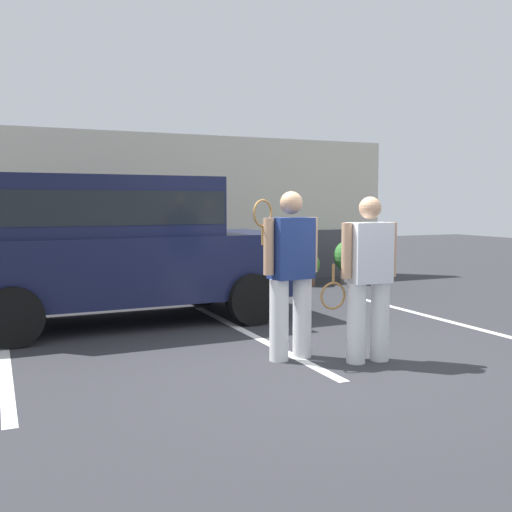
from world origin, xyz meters
name	(u,v)px	position (x,y,z in m)	size (l,w,h in m)	color
ground_plane	(323,362)	(0.00, 0.00, 0.00)	(40.00, 40.00, 0.00)	#2D2D33
parking_stripe_0	(5,359)	(-3.10, 1.50, 0.00)	(0.12, 4.40, 0.01)	silver
parking_stripe_1	(252,335)	(-0.17, 1.50, 0.00)	(0.12, 4.40, 0.01)	silver
parking_stripe_2	(434,318)	(2.76, 1.50, 0.00)	(0.12, 4.40, 0.01)	silver
house_frontage	(161,215)	(0.00, 6.58, 1.45)	(10.44, 0.40, 3.10)	beige
parked_suv	(117,242)	(-1.58, 3.05, 1.15)	(4.65, 2.26, 2.05)	#141938
tennis_player_man	(291,272)	(-0.25, 0.28, 0.95)	(0.80, 0.33, 1.82)	white
tennis_player_woman	(368,277)	(0.45, -0.16, 0.91)	(0.90, 0.29, 1.76)	white
potted_plant_by_porch	(307,267)	(2.73, 5.36, 0.39)	(0.53, 0.53, 0.70)	brown
potted_plant_secondary	(350,259)	(3.73, 5.29, 0.51)	(0.70, 0.70, 0.93)	gray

